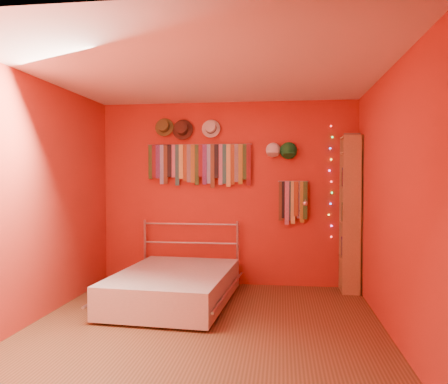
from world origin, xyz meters
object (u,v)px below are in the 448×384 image
at_px(tie_rack, 200,163).
at_px(reading_lamp, 305,203).
at_px(bookshelf, 354,213).
at_px(bed, 174,286).

height_order(tie_rack, reading_lamp, tie_rack).
bearing_deg(bookshelf, bed, -159.48).
bearing_deg(bookshelf, reading_lamp, -178.80).
xyz_separation_m(tie_rack, reading_lamp, (1.42, -0.17, -0.54)).
relative_size(reading_lamp, bed, 0.16).
relative_size(reading_lamp, bookshelf, 0.15).
height_order(tie_rack, bookshelf, bookshelf).
bearing_deg(bed, tie_rack, 86.39).
bearing_deg(bed, reading_lamp, 30.97).
distance_m(tie_rack, reading_lamp, 1.52).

